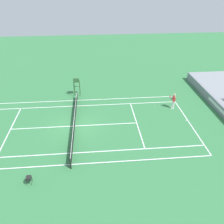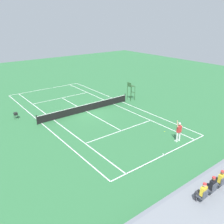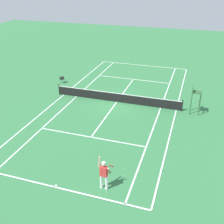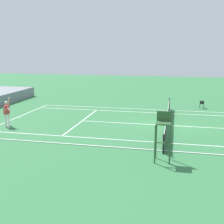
{
  "view_description": "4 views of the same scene",
  "coord_description": "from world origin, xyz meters",
  "px_view_note": "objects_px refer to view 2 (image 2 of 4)",
  "views": [
    {
      "loc": [
        19.3,
        2.1,
        13.4
      ],
      "look_at": [
        -0.8,
        3.89,
        1.0
      ],
      "focal_mm": 36.46,
      "sensor_mm": 36.0,
      "label": 1
    },
    {
      "loc": [
        13.36,
        22.29,
        10.32
      ],
      "look_at": [
        -0.8,
        3.89,
        1.0
      ],
      "focal_mm": 37.94,
      "sensor_mm": 36.0,
      "label": 2
    },
    {
      "loc": [
        -6.67,
        21.97,
        10.76
      ],
      "look_at": [
        -0.8,
        3.89,
        1.0
      ],
      "focal_mm": 43.48,
      "sensor_mm": 36.0,
      "label": 3
    },
    {
      "loc": [
        -20.74,
        -0.48,
        5.38
      ],
      "look_at": [
        -0.8,
        3.89,
        1.0
      ],
      "focal_mm": 46.78,
      "sensor_mm": 36.0,
      "label": 4
    }
  ],
  "objects_px": {
    "spectator_seated_4": "(219,180)",
    "tennis_player": "(179,131)",
    "spectator_seated_5": "(211,186)",
    "tennis_ball": "(165,131)",
    "ball_hopper": "(16,114)",
    "spectator_seated_6": "(202,193)",
    "umpire_chair": "(131,89)"
  },
  "relations": [
    {
      "from": "spectator_seated_4",
      "to": "ball_hopper",
      "type": "distance_m",
      "value": 20.95
    },
    {
      "from": "tennis_player",
      "to": "ball_hopper",
      "type": "height_order",
      "value": "tennis_player"
    },
    {
      "from": "spectator_seated_5",
      "to": "tennis_player",
      "type": "height_order",
      "value": "spectator_seated_5"
    },
    {
      "from": "spectator_seated_5",
      "to": "umpire_chair",
      "type": "distance_m",
      "value": 19.68
    },
    {
      "from": "spectator_seated_5",
      "to": "umpire_chair",
      "type": "height_order",
      "value": "umpire_chair"
    },
    {
      "from": "umpire_chair",
      "to": "ball_hopper",
      "type": "distance_m",
      "value": 14.44
    },
    {
      "from": "tennis_player",
      "to": "spectator_seated_6",
      "type": "bearing_deg",
      "value": 45.07
    },
    {
      "from": "spectator_seated_5",
      "to": "ball_hopper",
      "type": "distance_m",
      "value": 20.74
    },
    {
      "from": "spectator_seated_5",
      "to": "tennis_ball",
      "type": "bearing_deg",
      "value": -125.56
    },
    {
      "from": "spectator_seated_4",
      "to": "tennis_player",
      "type": "relative_size",
      "value": 0.61
    },
    {
      "from": "spectator_seated_5",
      "to": "umpire_chair",
      "type": "relative_size",
      "value": 0.52
    },
    {
      "from": "tennis_ball",
      "to": "umpire_chair",
      "type": "distance_m",
      "value": 9.95
    },
    {
      "from": "tennis_player",
      "to": "tennis_ball",
      "type": "xyz_separation_m",
      "value": [
        -0.55,
        -1.98,
        -0.96
      ]
    },
    {
      "from": "spectator_seated_4",
      "to": "spectator_seated_6",
      "type": "height_order",
      "value": "same"
    },
    {
      "from": "spectator_seated_4",
      "to": "spectator_seated_5",
      "type": "relative_size",
      "value": 1.0
    },
    {
      "from": "tennis_ball",
      "to": "ball_hopper",
      "type": "relative_size",
      "value": 0.1
    },
    {
      "from": "spectator_seated_4",
      "to": "umpire_chair",
      "type": "xyz_separation_m",
      "value": [
        -8.61,
        -17.23,
        -0.1
      ]
    },
    {
      "from": "spectator_seated_4",
      "to": "umpire_chair",
      "type": "bearing_deg",
      "value": -116.55
    },
    {
      "from": "spectator_seated_5",
      "to": "umpire_chair",
      "type": "xyz_separation_m",
      "value": [
        -9.5,
        -17.23,
        -0.1
      ]
    },
    {
      "from": "spectator_seated_5",
      "to": "tennis_ball",
      "type": "relative_size",
      "value": 18.6
    },
    {
      "from": "tennis_ball",
      "to": "tennis_player",
      "type": "bearing_deg",
      "value": 74.5
    },
    {
      "from": "ball_hopper",
      "to": "tennis_ball",
      "type": "bearing_deg",
      "value": 130.76
    },
    {
      "from": "tennis_ball",
      "to": "umpire_chair",
      "type": "bearing_deg",
      "value": -112.06
    },
    {
      "from": "spectator_seated_6",
      "to": "tennis_player",
      "type": "bearing_deg",
      "value": -134.93
    },
    {
      "from": "tennis_player",
      "to": "ball_hopper",
      "type": "xyz_separation_m",
      "value": [
        9.86,
        -14.05,
        -0.42
      ]
    },
    {
      "from": "spectator_seated_5",
      "to": "spectator_seated_6",
      "type": "distance_m",
      "value": 0.87
    },
    {
      "from": "spectator_seated_4",
      "to": "tennis_player",
      "type": "distance_m",
      "value": 7.56
    },
    {
      "from": "spectator_seated_6",
      "to": "tennis_ball",
      "type": "bearing_deg",
      "value": -129.42
    },
    {
      "from": "spectator_seated_6",
      "to": "tennis_player",
      "type": "height_order",
      "value": "spectator_seated_6"
    },
    {
      "from": "tennis_ball",
      "to": "umpire_chair",
      "type": "relative_size",
      "value": 0.03
    },
    {
      "from": "spectator_seated_4",
      "to": "spectator_seated_5",
      "type": "xyz_separation_m",
      "value": [
        0.89,
        0.0,
        0.0
      ]
    },
    {
      "from": "spectator_seated_5",
      "to": "tennis_player",
      "type": "relative_size",
      "value": 0.61
    }
  ]
}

